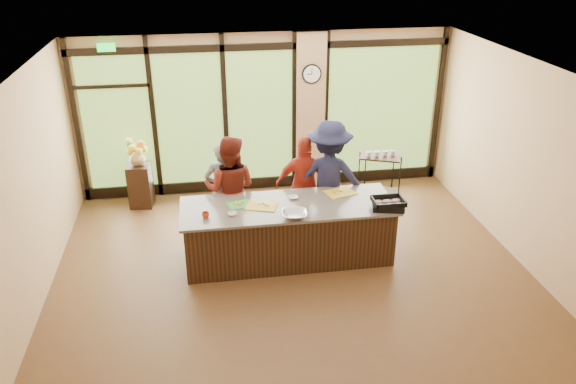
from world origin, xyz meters
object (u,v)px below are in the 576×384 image
object	(u,v)px
cook_right	(329,178)
roasting_pan	(388,206)
flower_stand	(141,185)
cook_left	(224,191)
island_base	(288,233)
bar_cart	(379,171)

from	to	relation	value
cook_right	roasting_pan	size ratio (longest dim) A/B	4.28
cook_right	flower_stand	xyz separation A→B (m)	(-3.16, 1.49, -0.57)
cook_left	roasting_pan	world-z (taller)	cook_left
roasting_pan	island_base	bearing A→B (deg)	-178.39
island_base	bar_cart	distance (m)	2.64
roasting_pan	cook_right	bearing A→B (deg)	135.65
island_base	bar_cart	size ratio (longest dim) A/B	3.11
cook_left	bar_cart	world-z (taller)	cook_left
flower_stand	bar_cart	bearing A→B (deg)	-0.28
island_base	cook_right	world-z (taller)	cook_right
flower_stand	bar_cart	world-z (taller)	bar_cart
cook_left	flower_stand	xyz separation A→B (m)	(-1.46, 1.37, -0.42)
roasting_pan	flower_stand	world-z (taller)	roasting_pan
island_base	cook_right	bearing A→B (deg)	43.00
cook_left	cook_right	bearing A→B (deg)	176.24
cook_left	flower_stand	world-z (taller)	cook_left
island_base	cook_left	world-z (taller)	cook_left
bar_cart	roasting_pan	bearing A→B (deg)	-82.26
roasting_pan	cook_left	bearing A→B (deg)	167.79
island_base	cook_left	bearing A→B (deg)	136.78
island_base	flower_stand	size ratio (longest dim) A/B	3.86
cook_right	cook_left	bearing A→B (deg)	12.02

